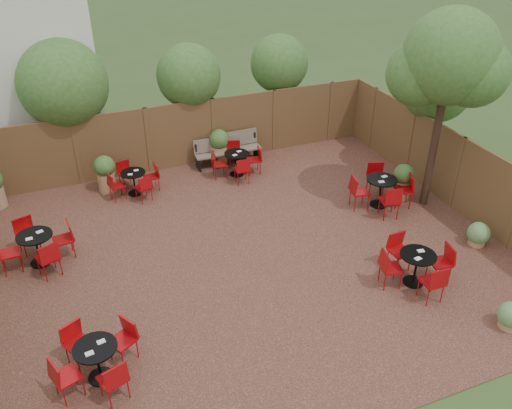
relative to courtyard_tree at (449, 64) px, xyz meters
name	(u,v)px	position (x,y,z in m)	size (l,w,h in m)	color
ground	(241,256)	(-5.39, -0.37, -3.81)	(80.00, 80.00, 0.00)	#354F23
courtyard_paving	(241,256)	(-5.39, -0.37, -3.80)	(12.00, 10.00, 0.02)	#371C16
fence_back	(181,135)	(-5.39, 4.63, -2.81)	(12.00, 0.08, 2.00)	brown
fence_right	(458,173)	(0.61, -0.37, -2.81)	(0.08, 10.00, 2.00)	brown
overhang_foliage	(66,142)	(-8.66, 1.41, -1.11)	(15.63, 10.78, 2.73)	#30581C
courtyard_tree	(449,64)	(0.00, 0.00, 0.00)	(2.52, 2.42, 5.09)	black
park_bench_left	(217,152)	(-4.42, 4.25, -3.35)	(1.39, 0.49, 0.85)	brown
park_bench_right	(235,147)	(-3.84, 4.25, -3.31)	(1.53, 0.51, 0.94)	brown
bistro_tables	(231,227)	(-5.40, 0.25, -3.36)	(10.19, 7.71, 0.91)	black
planters	(170,170)	(-6.08, 3.37, -3.22)	(10.82, 4.41, 1.10)	#9D754E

